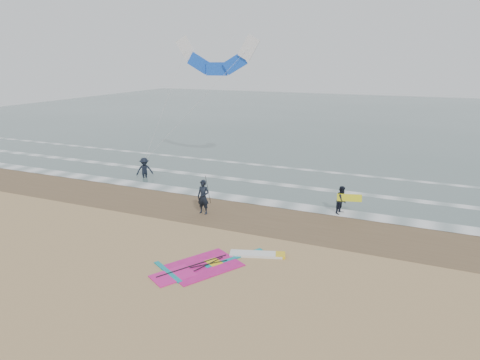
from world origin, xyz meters
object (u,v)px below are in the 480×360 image
at_px(windsurf_rig, 218,263).
at_px(person_wading, 144,166).
at_px(person_standing, 203,197).
at_px(surf_kite, 216,59).
at_px(person_walking, 342,200).

xyz_separation_m(windsurf_rig, person_wading, (-10.57, 9.67, 0.88)).
relative_size(person_standing, person_wading, 1.05).
relative_size(windsurf_rig, surf_kite, 0.57).
distance_m(person_wading, surf_kite, 9.20).
bearing_deg(surf_kite, person_walking, -30.12).
relative_size(windsurf_rig, person_walking, 3.16).
height_order(person_standing, person_wading, person_standing).
relative_size(person_wading, surf_kite, 0.21).
xyz_separation_m(person_standing, person_walking, (6.89, 3.02, -0.18)).
xyz_separation_m(person_standing, person_wading, (-7.21, 4.67, -0.04)).
xyz_separation_m(person_wading, surf_kite, (3.54, 4.48, 7.22)).
distance_m(windsurf_rig, person_wading, 14.36).
height_order(windsurf_rig, person_walking, person_walking).
distance_m(person_walking, person_wading, 14.20).
xyz_separation_m(windsurf_rig, person_standing, (-3.36, 5.00, 0.92)).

